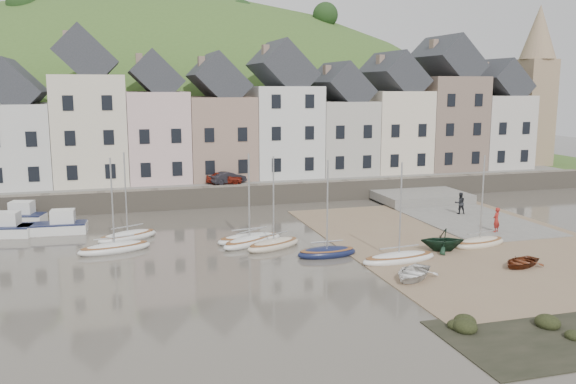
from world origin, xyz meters
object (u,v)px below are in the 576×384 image
object	(u,v)px
person_dark	(460,203)
person_red	(496,220)
rowboat_white	(413,273)
car_left	(224,178)
car_right	(228,178)
rowboat_green	(442,240)
rowboat_red	(521,262)
sailboat_0	(128,236)

from	to	relation	value
person_dark	person_red	bearing A→B (deg)	92.98
rowboat_white	person_red	world-z (taller)	person_red
car_left	car_right	world-z (taller)	car_left
rowboat_green	rowboat_red	distance (m)	5.14
rowboat_red	car_left	xyz separation A→B (m)	(-12.97, 25.60, 1.83)
person_red	car_right	distance (m)	24.25
person_red	car_right	size ratio (longest dim) A/B	0.53
rowboat_red	car_right	size ratio (longest dim) A/B	0.81
person_dark	rowboat_white	bearing A→B (deg)	61.84
rowboat_white	car_left	bearing A→B (deg)	151.07
rowboat_red	person_red	distance (m)	8.47
rowboat_green	person_red	world-z (taller)	person_red
rowboat_red	person_red	bearing A→B (deg)	133.31
person_dark	rowboat_red	bearing A→B (deg)	83.27
rowboat_green	car_left	world-z (taller)	car_left
rowboat_red	car_right	distance (m)	28.60
rowboat_red	car_left	world-z (taller)	car_left
rowboat_white	sailboat_0	bearing A→B (deg)	-173.75
rowboat_green	rowboat_red	xyz separation A→B (m)	(2.63, -4.39, -0.45)
person_red	person_dark	xyz separation A→B (m)	(0.93, 6.29, -0.00)
sailboat_0	car_right	xyz separation A→B (m)	(9.43, 12.42, 1.89)
rowboat_green	car_right	distance (m)	23.48
rowboat_white	rowboat_red	xyz separation A→B (m)	(7.19, 0.30, -0.05)
person_dark	car_right	xyz separation A→B (m)	(-17.16, 11.69, 1.14)
rowboat_green	person_red	xyz separation A→B (m)	(6.26, 3.23, 0.22)
car_left	rowboat_green	bearing A→B (deg)	-138.08
rowboat_red	rowboat_green	bearing A→B (deg)	-170.28
car_left	rowboat_red	bearing A→B (deg)	-137.19
person_red	car_left	bearing A→B (deg)	-78.23
rowboat_green	rowboat_red	bearing A→B (deg)	45.63
rowboat_green	person_red	distance (m)	7.05
person_red	car_left	size ratio (longest dim) A/B	0.54
car_right	person_dark	bearing A→B (deg)	-142.25
sailboat_0	rowboat_red	world-z (taller)	sailboat_0
rowboat_white	person_dark	bearing A→B (deg)	98.93
rowboat_red	person_dark	distance (m)	14.65
sailboat_0	rowboat_red	bearing A→B (deg)	-30.89
rowboat_red	car_right	xyz separation A→B (m)	(-12.60, 25.60, 1.81)
sailboat_0	person_red	xyz separation A→B (m)	(25.66, -5.56, 0.75)
sailboat_0	rowboat_white	bearing A→B (deg)	-42.26
car_right	sailboat_0	bearing A→B (deg)	124.80
person_red	person_dark	distance (m)	6.36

